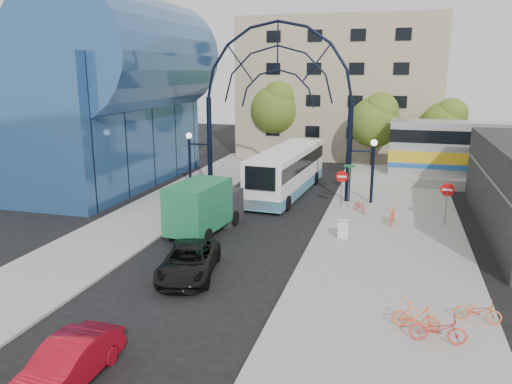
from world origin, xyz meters
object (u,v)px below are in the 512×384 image
(black_suv, at_px, (189,261))
(bike_far_a, at_px, (438,329))
(tree_north_a, at_px, (376,120))
(stop_sign, at_px, (342,180))
(street_name_sign, at_px, (349,176))
(bike_near_b, at_px, (392,216))
(bike_far_b, at_px, (416,317))
(bike_far_c, at_px, (478,311))
(green_truck, at_px, (205,206))
(bike_near_a, at_px, (360,206))
(city_bus, at_px, (287,170))
(gateway_arch, at_px, (277,75))
(red_sedan, at_px, (67,364))
(tree_north_c, at_px, (446,123))
(do_not_enter_sign, at_px, (447,194))
(tree_north_b, at_px, (277,107))
(sandwich_board, at_px, (343,227))

(black_suv, xyz_separation_m, bike_far_a, (10.18, -3.12, -0.08))
(tree_north_a, xyz_separation_m, bike_far_a, (3.63, -29.63, -4.01))
(stop_sign, distance_m, street_name_sign, 0.74)
(black_suv, distance_m, bike_near_b, 13.10)
(tree_north_a, bearing_deg, bike_far_b, -84.19)
(stop_sign, xyz_separation_m, bike_far_c, (6.42, -13.84, -1.46))
(green_truck, distance_m, bike_far_a, 14.86)
(green_truck, relative_size, bike_near_a, 3.86)
(city_bus, distance_m, bike_near_b, 9.75)
(street_name_sign, bearing_deg, bike_far_a, -74.40)
(street_name_sign, distance_m, tree_north_a, 13.59)
(gateway_arch, distance_m, stop_sign, 8.37)
(bike_far_a, bearing_deg, bike_far_c, -39.16)
(street_name_sign, relative_size, bike_far_b, 1.73)
(red_sedan, bearing_deg, bike_near_b, 65.29)
(tree_north_c, height_order, red_sedan, tree_north_c)
(tree_north_a, relative_size, green_truck, 1.15)
(stop_sign, height_order, bike_near_a, stop_sign)
(do_not_enter_sign, xyz_separation_m, tree_north_b, (-14.88, 19.93, 3.29))
(do_not_enter_sign, bearing_deg, bike_far_b, -98.43)
(gateway_arch, relative_size, city_bus, 1.12)
(stop_sign, relative_size, bike_far_a, 1.37)
(bike_near_a, xyz_separation_m, bike_far_b, (2.99, -14.49, 0.07))
(tree_north_c, bearing_deg, bike_far_a, -94.29)
(red_sedan, bearing_deg, sandwich_board, 68.01)
(do_not_enter_sign, xyz_separation_m, bike_far_c, (0.22, -11.84, -1.44))
(do_not_enter_sign, xyz_separation_m, sandwich_board, (-5.40, -4.02, -1.23))
(bike_far_b, bearing_deg, bike_near_b, 13.00)
(tree_north_a, xyz_separation_m, bike_far_b, (2.95, -28.96, -4.00))
(tree_north_a, distance_m, tree_north_c, 6.33)
(tree_north_b, relative_size, bike_far_c, 5.07)
(sandwich_board, bearing_deg, tree_north_a, 88.50)
(sandwich_board, distance_m, bike_far_a, 10.53)
(stop_sign, relative_size, bike_far_b, 1.54)
(bike_far_a, bearing_deg, bike_far_b, 44.65)
(stop_sign, height_order, bike_near_b, stop_sign)
(tree_north_a, xyz_separation_m, bike_near_b, (1.95, -16.55, -3.98))
(bike_near_a, bearing_deg, gateway_arch, 128.78)
(street_name_sign, xyz_separation_m, tree_north_a, (0.92, 13.33, 2.48))
(tree_north_a, xyz_separation_m, black_suv, (-6.56, -26.51, -3.93))
(sandwich_board, xyz_separation_m, tree_north_a, (0.52, 19.95, 3.86))
(gateway_arch, bearing_deg, city_bus, 71.10)
(gateway_arch, distance_m, tree_north_c, 18.95)
(do_not_enter_sign, height_order, bike_far_c, do_not_enter_sign)
(tree_north_c, distance_m, red_sedan, 39.09)
(do_not_enter_sign, height_order, green_truck, green_truck)
(black_suv, bearing_deg, tree_north_b, 84.72)
(red_sedan, relative_size, bike_far_b, 2.49)
(sandwich_board, height_order, bike_near_a, sandwich_board)
(bike_near_a, xyz_separation_m, bike_near_b, (1.99, -2.08, 0.09))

